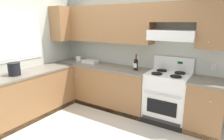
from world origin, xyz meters
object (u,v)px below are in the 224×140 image
(stove, at_px, (167,97))
(paper_towel_roll, at_px, (79,59))
(wine_bottle, at_px, (136,64))
(bowl, at_px, (90,62))
(bucket, at_px, (14,69))

(stove, distance_m, paper_towel_roll, 2.29)
(stove, height_order, wine_bottle, wine_bottle)
(bowl, height_order, paper_towel_roll, paper_towel_roll)
(wine_bottle, height_order, bowl, wine_bottle)
(wine_bottle, bearing_deg, bucket, -137.69)
(stove, bearing_deg, paper_towel_roll, 177.79)
(wine_bottle, distance_m, paper_towel_roll, 1.58)
(bucket, bearing_deg, bowl, 73.31)
(bowl, bearing_deg, paper_towel_roll, 173.98)
(bowl, distance_m, paper_towel_roll, 0.39)
(bowl, bearing_deg, bucket, -106.69)
(stove, relative_size, bucket, 5.15)
(bucket, bearing_deg, paper_towel_roll, 86.90)
(stove, relative_size, paper_towel_roll, 9.38)
(stove, relative_size, wine_bottle, 3.67)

